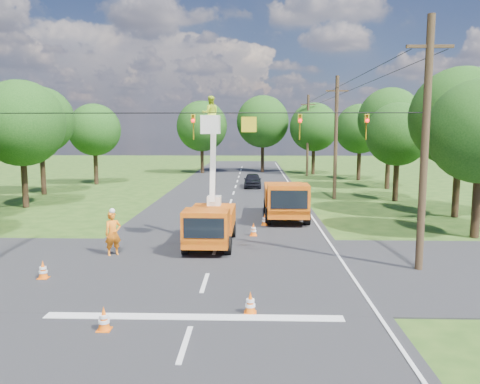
{
  "coord_description": "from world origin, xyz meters",
  "views": [
    {
      "loc": [
        1.78,
        -16.59,
        5.61
      ],
      "look_at": [
        1.12,
        6.29,
        2.6
      ],
      "focal_mm": 35.0,
      "sensor_mm": 36.0,
      "label": 1
    }
  ],
  "objects_px": {
    "tree_right_b": "(460,118)",
    "tree_far_b": "(263,122)",
    "pole_right_near": "(425,144)",
    "tree_left_f": "(94,130)",
    "ground_worker": "(113,234)",
    "traffic_cone_2": "(253,230)",
    "bucket_truck": "(210,215)",
    "tree_right_d": "(390,119)",
    "pole_right_far": "(308,135)",
    "tree_far_c": "(314,127)",
    "traffic_cone_1": "(250,303)",
    "pole_right_mid": "(336,137)",
    "tree_far_a": "(202,126)",
    "traffic_cone_7": "(285,203)",
    "traffic_cone_3": "(265,220)",
    "traffic_cone_0": "(104,319)",
    "tree_left_e": "(40,120)",
    "distant_car": "(253,180)",
    "tree_right_c": "(398,134)",
    "second_truck": "(286,199)",
    "tree_right_e": "(360,129)",
    "traffic_cone_4": "(43,270)"
  },
  "relations": [
    {
      "from": "traffic_cone_3",
      "to": "pole_right_mid",
      "type": "relative_size",
      "value": 0.07
    },
    {
      "from": "pole_right_mid",
      "to": "tree_left_f",
      "type": "xyz_separation_m",
      "value": [
        -23.3,
        10.0,
        0.58
      ]
    },
    {
      "from": "pole_right_far",
      "to": "tree_right_d",
      "type": "distance_m",
      "value": 14.53
    },
    {
      "from": "distant_car",
      "to": "tree_left_e",
      "type": "relative_size",
      "value": 0.45
    },
    {
      "from": "traffic_cone_1",
      "to": "tree_right_c",
      "type": "relative_size",
      "value": 0.09
    },
    {
      "from": "second_truck",
      "to": "tree_left_e",
      "type": "xyz_separation_m",
      "value": [
        -20.63,
        11.19,
        5.2
      ]
    },
    {
      "from": "bucket_truck",
      "to": "tree_right_d",
      "type": "relative_size",
      "value": 0.75
    },
    {
      "from": "traffic_cone_7",
      "to": "bucket_truck",
      "type": "bearing_deg",
      "value": -111.01
    },
    {
      "from": "ground_worker",
      "to": "tree_far_a",
      "type": "bearing_deg",
      "value": 57.73
    },
    {
      "from": "traffic_cone_7",
      "to": "traffic_cone_0",
      "type": "bearing_deg",
      "value": -106.94
    },
    {
      "from": "pole_right_mid",
      "to": "traffic_cone_2",
      "type": "bearing_deg",
      "value": -115.47
    },
    {
      "from": "traffic_cone_1",
      "to": "pole_right_far",
      "type": "xyz_separation_m",
      "value": [
        6.8,
        44.82,
        4.75
      ]
    },
    {
      "from": "traffic_cone_0",
      "to": "pole_right_far",
      "type": "distance_m",
      "value": 47.67
    },
    {
      "from": "ground_worker",
      "to": "pole_right_near",
      "type": "height_order",
      "value": "pole_right_near"
    },
    {
      "from": "traffic_cone_3",
      "to": "tree_right_c",
      "type": "bearing_deg",
      "value": 43.7
    },
    {
      "from": "pole_right_near",
      "to": "tree_far_a",
      "type": "distance_m",
      "value": 45.08
    },
    {
      "from": "ground_worker",
      "to": "tree_left_e",
      "type": "distance_m",
      "value": 24.25
    },
    {
      "from": "distant_car",
      "to": "tree_right_c",
      "type": "xyz_separation_m",
      "value": [
        11.5,
        -8.61,
        4.59
      ]
    },
    {
      "from": "pole_right_near",
      "to": "tree_right_c",
      "type": "bearing_deg",
      "value": 76.11
    },
    {
      "from": "tree_left_e",
      "to": "tree_far_a",
      "type": "bearing_deg",
      "value": 60.67
    },
    {
      "from": "traffic_cone_3",
      "to": "traffic_cone_4",
      "type": "xyz_separation_m",
      "value": [
        -8.65,
        -10.35,
        0.0
      ]
    },
    {
      "from": "second_truck",
      "to": "pole_right_far",
      "type": "distance_m",
      "value": 29.81
    },
    {
      "from": "traffic_cone_2",
      "to": "traffic_cone_7",
      "type": "distance_m",
      "value": 9.65
    },
    {
      "from": "traffic_cone_2",
      "to": "pole_right_far",
      "type": "relative_size",
      "value": 0.07
    },
    {
      "from": "tree_left_e",
      "to": "tree_far_b",
      "type": "xyz_separation_m",
      "value": [
        19.8,
        23.0,
        0.32
      ]
    },
    {
      "from": "ground_worker",
      "to": "traffic_cone_2",
      "type": "distance_m",
      "value": 7.57
    },
    {
      "from": "pole_right_mid",
      "to": "tree_right_d",
      "type": "height_order",
      "value": "pole_right_mid"
    },
    {
      "from": "pole_right_near",
      "to": "pole_right_mid",
      "type": "height_order",
      "value": "same"
    },
    {
      "from": "second_truck",
      "to": "ground_worker",
      "type": "relative_size",
      "value": 3.3
    },
    {
      "from": "traffic_cone_1",
      "to": "tree_right_c",
      "type": "distance_m",
      "value": 26.91
    },
    {
      "from": "bucket_truck",
      "to": "traffic_cone_3",
      "type": "relative_size",
      "value": 10.24
    },
    {
      "from": "tree_left_f",
      "to": "tree_far_a",
      "type": "relative_size",
      "value": 0.88
    },
    {
      "from": "bucket_truck",
      "to": "pole_right_near",
      "type": "relative_size",
      "value": 0.73
    },
    {
      "from": "ground_worker",
      "to": "traffic_cone_7",
      "type": "height_order",
      "value": "ground_worker"
    },
    {
      "from": "traffic_cone_3",
      "to": "tree_right_c",
      "type": "xyz_separation_m",
      "value": [
        10.74,
        10.27,
        4.95
      ]
    },
    {
      "from": "pole_right_mid",
      "to": "traffic_cone_4",
      "type": "bearing_deg",
      "value": -124.21
    },
    {
      "from": "tree_far_b",
      "to": "tree_left_f",
      "type": "bearing_deg",
      "value": -139.88
    },
    {
      "from": "tree_far_c",
      "to": "traffic_cone_1",
      "type": "bearing_deg",
      "value": -99.46
    },
    {
      "from": "traffic_cone_0",
      "to": "tree_left_e",
      "type": "height_order",
      "value": "tree_left_e"
    },
    {
      "from": "bucket_truck",
      "to": "traffic_cone_2",
      "type": "xyz_separation_m",
      "value": [
        2.1,
        2.19,
        -1.2
      ]
    },
    {
      "from": "tree_left_f",
      "to": "tree_right_d",
      "type": "height_order",
      "value": "tree_right_d"
    },
    {
      "from": "traffic_cone_4",
      "to": "tree_right_d",
      "type": "distance_m",
      "value": 36.05
    },
    {
      "from": "tree_right_b",
      "to": "tree_far_b",
      "type": "distance_m",
      "value": 35.12
    },
    {
      "from": "tree_right_e",
      "to": "traffic_cone_1",
      "type": "bearing_deg",
      "value": -106.9
    },
    {
      "from": "bucket_truck",
      "to": "tree_far_a",
      "type": "height_order",
      "value": "tree_far_a"
    },
    {
      "from": "pole_right_near",
      "to": "tree_left_f",
      "type": "bearing_deg",
      "value": 127.84
    },
    {
      "from": "bucket_truck",
      "to": "tree_left_e",
      "type": "relative_size",
      "value": 0.77
    },
    {
      "from": "tree_far_b",
      "to": "tree_far_c",
      "type": "height_order",
      "value": "tree_far_b"
    },
    {
      "from": "distant_car",
      "to": "tree_left_e",
      "type": "xyz_separation_m",
      "value": [
        -18.5,
        -5.61,
        5.77
      ]
    },
    {
      "from": "tree_right_b",
      "to": "tree_right_d",
      "type": "xyz_separation_m",
      "value": [
        -0.2,
        15.0,
        0.24
      ]
    }
  ]
}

